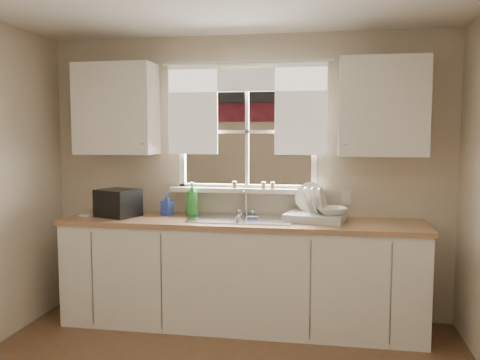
% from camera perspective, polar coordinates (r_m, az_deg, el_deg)
% --- Properties ---
extents(room_walls, '(3.62, 4.02, 2.50)m').
position_cam_1_polar(room_walls, '(2.55, -6.63, -3.83)').
color(room_walls, beige).
rests_on(room_walls, ground).
extents(window, '(1.38, 0.16, 1.06)m').
position_cam_1_polar(window, '(4.54, 0.76, 3.37)').
color(window, white).
rests_on(window, room_walls).
extents(curtains, '(1.50, 0.03, 0.81)m').
position_cam_1_polar(curtains, '(4.50, 0.66, 9.06)').
color(curtains, white).
rests_on(curtains, room_walls).
extents(base_cabinets, '(3.00, 0.62, 0.87)m').
position_cam_1_polar(base_cabinets, '(4.39, 0.07, -10.61)').
color(base_cabinets, white).
rests_on(base_cabinets, ground).
extents(countertop, '(3.04, 0.65, 0.04)m').
position_cam_1_polar(countertop, '(4.29, 0.07, -4.76)').
color(countertop, '#A87D54').
rests_on(countertop, base_cabinets).
extents(upper_cabinet_left, '(0.70, 0.33, 0.80)m').
position_cam_1_polar(upper_cabinet_left, '(4.70, -13.70, 7.73)').
color(upper_cabinet_left, white).
rests_on(upper_cabinet_left, room_walls).
extents(upper_cabinet_right, '(0.70, 0.33, 0.80)m').
position_cam_1_polar(upper_cabinet_right, '(4.33, 15.73, 7.90)').
color(upper_cabinet_right, white).
rests_on(upper_cabinet_right, room_walls).
extents(wall_outlet, '(0.08, 0.01, 0.12)m').
position_cam_1_polar(wall_outlet, '(4.50, 11.85, -1.94)').
color(wall_outlet, beige).
rests_on(wall_outlet, room_walls).
extents(sill_jars, '(0.38, 0.04, 0.06)m').
position_cam_1_polar(sill_jars, '(4.49, 1.89, -0.57)').
color(sill_jars, brown).
rests_on(sill_jars, window).
extents(backyard, '(20.00, 10.00, 6.13)m').
position_cam_1_polar(backyard, '(11.05, 9.32, 14.75)').
color(backyard, '#335421').
rests_on(backyard, ground).
extents(sink, '(0.88, 0.52, 0.40)m').
position_cam_1_polar(sink, '(4.33, 0.14, -5.36)').
color(sink, '#B7B7BC').
rests_on(sink, countertop).
extents(dish_rack, '(0.54, 0.45, 0.31)m').
position_cam_1_polar(dish_rack, '(4.28, 8.42, -3.71)').
color(dish_rack, silver).
rests_on(dish_rack, countertop).
extents(bowl, '(0.30, 0.30, 0.06)m').
position_cam_1_polar(bowl, '(4.22, 10.24, -3.43)').
color(bowl, white).
rests_on(bowl, dish_rack).
extents(soap_bottle_a, '(0.15, 0.15, 0.30)m').
position_cam_1_polar(soap_bottle_a, '(4.50, -5.40, -2.12)').
color(soap_bottle_a, green).
rests_on(soap_bottle_a, countertop).
extents(soap_bottle_b, '(0.11, 0.11, 0.20)m').
position_cam_1_polar(soap_bottle_b, '(4.57, -8.18, -2.70)').
color(soap_bottle_b, '#314DBA').
rests_on(soap_bottle_b, countertop).
extents(soap_bottle_c, '(0.17, 0.17, 0.17)m').
position_cam_1_polar(soap_bottle_c, '(4.78, -14.48, -2.59)').
color(soap_bottle_c, beige).
rests_on(soap_bottle_c, countertop).
extents(saucer, '(0.16, 0.16, 0.01)m').
position_cam_1_polar(saucer, '(4.73, -16.93, -3.73)').
color(saucer, silver).
rests_on(saucer, countertop).
extents(cup, '(0.12, 0.12, 0.09)m').
position_cam_1_polar(cup, '(4.61, -15.32, -3.44)').
color(cup, silver).
rests_on(cup, countertop).
extents(black_appliance, '(0.40, 0.38, 0.24)m').
position_cam_1_polar(black_appliance, '(4.57, -13.53, -2.52)').
color(black_appliance, black).
rests_on(black_appliance, countertop).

